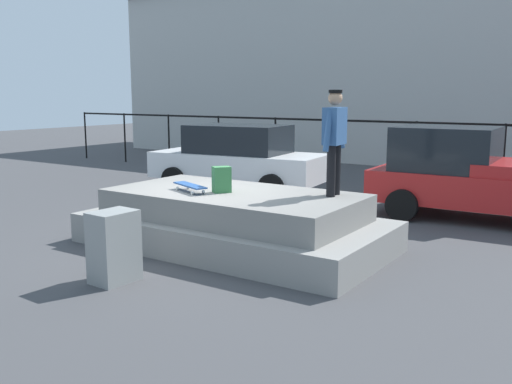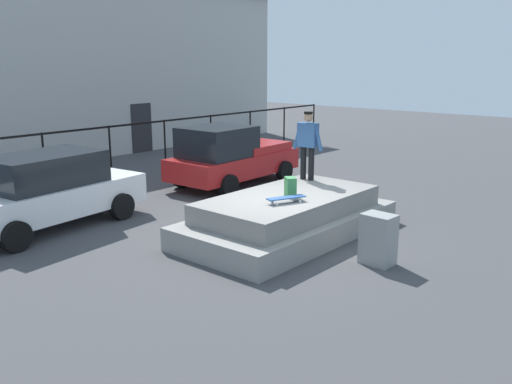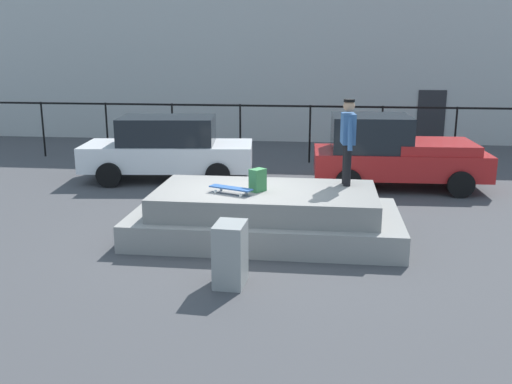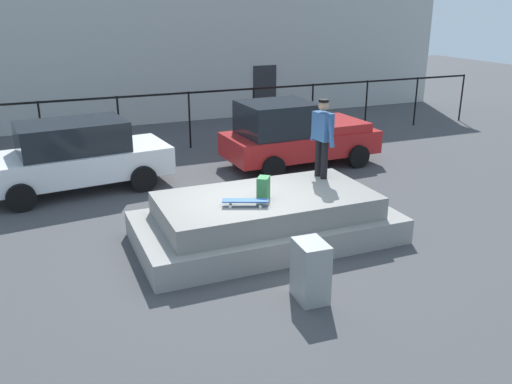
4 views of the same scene
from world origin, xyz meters
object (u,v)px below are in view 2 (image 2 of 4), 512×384
(backpack, at_px, (290,187))
(skateboard, at_px, (286,198))
(skateboarder, at_px, (308,141))
(car_white_sedan_near, at_px, (46,190))
(car_red_pickup_mid, at_px, (231,156))
(utility_box, at_px, (378,239))

(backpack, bearing_deg, skateboard, -25.14)
(skateboarder, distance_m, backpack, 1.94)
(car_white_sedan_near, distance_m, car_red_pickup_mid, 5.94)
(skateboard, bearing_deg, skateboarder, 25.16)
(skateboarder, relative_size, utility_box, 1.70)
(backpack, relative_size, car_white_sedan_near, 0.09)
(skateboarder, relative_size, car_red_pickup_mid, 0.38)
(skateboarder, height_order, skateboard, skateboarder)
(skateboard, height_order, car_white_sedan_near, car_white_sedan_near)
(car_white_sedan_near, bearing_deg, car_red_pickup_mid, -1.65)
(skateboarder, relative_size, car_white_sedan_near, 0.35)
(car_white_sedan_near, height_order, utility_box, car_white_sedan_near)
(skateboarder, xyz_separation_m, car_red_pickup_mid, (1.30, 3.78, -0.96))
(backpack, bearing_deg, car_red_pickup_mid, -176.33)
(skateboard, bearing_deg, backpack, 28.16)
(car_red_pickup_mid, xyz_separation_m, utility_box, (-3.09, -6.71, -0.42))
(car_white_sedan_near, relative_size, car_red_pickup_mid, 1.08)
(skateboard, distance_m, backpack, 0.53)
(skateboarder, height_order, backpack, skateboarder)
(skateboarder, relative_size, backpack, 3.89)
(skateboarder, height_order, car_red_pickup_mid, skateboarder)
(skateboard, bearing_deg, utility_box, -80.98)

